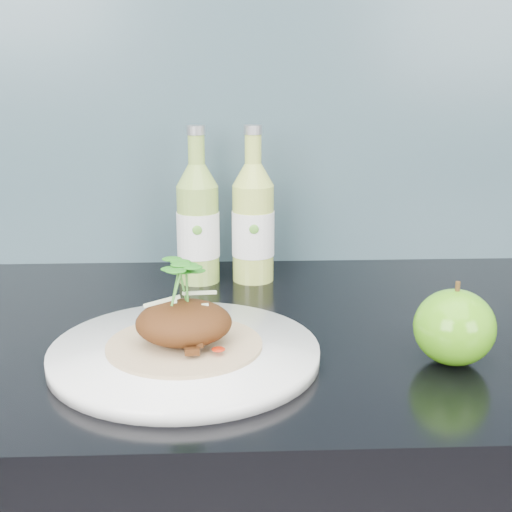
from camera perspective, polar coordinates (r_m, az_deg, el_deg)
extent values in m
cube|color=#6D9BAB|center=(1.12, 1.32, 17.26)|extent=(4.00, 0.02, 0.70)
cylinder|color=white|center=(0.78, -5.73, -7.76)|extent=(0.37, 0.37, 0.02)
cylinder|color=tan|center=(0.78, -5.75, -7.08)|extent=(0.17, 0.17, 0.00)
ellipsoid|color=#532B0F|center=(0.77, -5.80, -5.34)|extent=(0.10, 0.09, 0.05)
ellipsoid|color=#449910|center=(0.79, 15.59, -5.51)|extent=(0.09, 0.09, 0.08)
cylinder|color=#472D14|center=(0.77, 15.83, -2.48)|extent=(0.01, 0.00, 0.01)
cylinder|color=#8AAF49|center=(1.03, -4.65, 1.74)|extent=(0.08, 0.08, 0.14)
cone|color=#8AAF49|center=(1.02, -4.75, 6.47)|extent=(0.06, 0.06, 0.03)
cylinder|color=#8AAF49|center=(1.01, -4.80, 8.50)|extent=(0.02, 0.02, 0.04)
cylinder|color=silver|center=(1.01, -4.83, 10.01)|extent=(0.03, 0.03, 0.01)
cylinder|color=white|center=(1.03, -4.65, 1.76)|extent=(0.08, 0.08, 0.07)
ellipsoid|color=#59A533|center=(1.00, -4.73, 2.07)|extent=(0.01, 0.00, 0.01)
cylinder|color=#B4C954|center=(1.04, -0.23, 1.82)|extent=(0.08, 0.08, 0.14)
cone|color=#B4C954|center=(1.02, -0.23, 6.54)|extent=(0.06, 0.06, 0.03)
cylinder|color=#B4C954|center=(1.01, -0.24, 8.57)|extent=(0.02, 0.02, 0.04)
cylinder|color=silver|center=(1.01, -0.24, 10.08)|extent=(0.03, 0.03, 0.01)
cylinder|color=white|center=(1.04, -0.23, 1.84)|extent=(0.08, 0.08, 0.07)
ellipsoid|color=#59A533|center=(1.00, -0.16, 2.15)|extent=(0.01, 0.00, 0.01)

